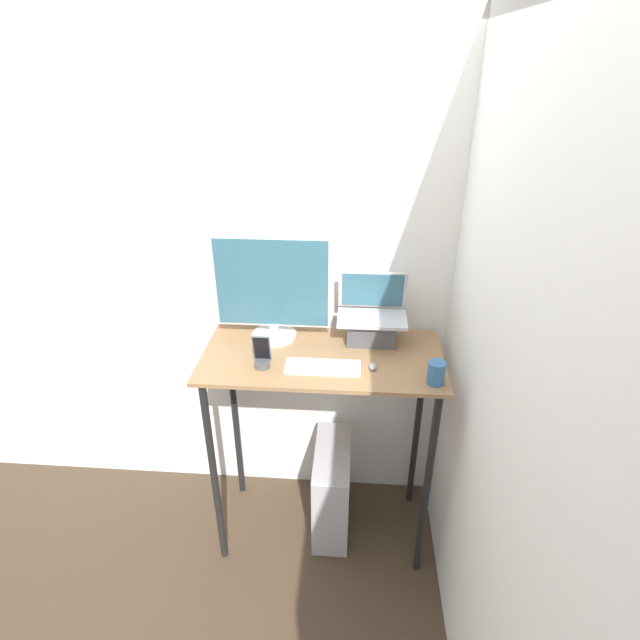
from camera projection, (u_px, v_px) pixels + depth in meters
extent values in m
plane|color=#473828|center=(318.00, 569.00, 2.61)|extent=(12.00, 12.00, 0.00)
cube|color=white|center=(328.00, 292.00, 2.56)|extent=(6.00, 0.05, 2.60)
cube|color=white|center=(481.00, 365.00, 1.95)|extent=(0.05, 6.00, 2.60)
cube|color=#936D47|center=(323.00, 356.00, 2.32)|extent=(1.11, 0.55, 0.02)
cylinder|color=black|center=(214.00, 477.00, 2.42)|extent=(0.04, 0.04, 1.13)
cylinder|color=black|center=(427.00, 489.00, 2.35)|extent=(0.04, 0.04, 1.13)
cylinder|color=black|center=(235.00, 417.00, 2.82)|extent=(0.04, 0.04, 1.13)
cylinder|color=black|center=(417.00, 426.00, 2.75)|extent=(0.04, 0.04, 1.13)
cube|color=#4C4C51|center=(371.00, 331.00, 2.38)|extent=(0.23, 0.13, 0.12)
cube|color=#B7B7BC|center=(372.00, 319.00, 2.35)|extent=(0.33, 0.19, 0.02)
cube|color=#B7B7BC|center=(373.00, 290.00, 2.40)|extent=(0.33, 0.03, 0.19)
cube|color=#336072|center=(373.00, 290.00, 2.39)|extent=(0.29, 0.02, 0.17)
cylinder|color=silver|center=(274.00, 335.00, 2.45)|extent=(0.22, 0.22, 0.02)
cylinder|color=silver|center=(274.00, 328.00, 2.43)|extent=(0.05, 0.05, 0.06)
cube|color=silver|center=(272.00, 283.00, 2.32)|extent=(0.55, 0.01, 0.45)
cube|color=#336072|center=(272.00, 283.00, 2.32)|extent=(0.53, 0.01, 0.43)
cube|color=silver|center=(323.00, 367.00, 2.20)|extent=(0.33, 0.12, 0.01)
cube|color=#A8A8AD|center=(323.00, 366.00, 2.20)|extent=(0.31, 0.10, 0.00)
ellipsoid|color=#99999E|center=(373.00, 367.00, 2.20)|extent=(0.03, 0.05, 0.02)
cylinder|color=#4C4C51|center=(262.00, 364.00, 2.21)|extent=(0.07, 0.07, 0.03)
cube|color=#4C515B|center=(262.00, 348.00, 2.19)|extent=(0.08, 0.04, 0.13)
cube|color=black|center=(261.00, 348.00, 2.18)|extent=(0.07, 0.03, 0.12)
cube|color=silver|center=(332.00, 488.00, 2.75)|extent=(0.19, 0.46, 0.53)
cube|color=#ADADB2|center=(330.00, 523.00, 2.54)|extent=(0.18, 0.01, 0.51)
cylinder|color=#336699|center=(436.00, 373.00, 2.09)|extent=(0.07, 0.07, 0.10)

